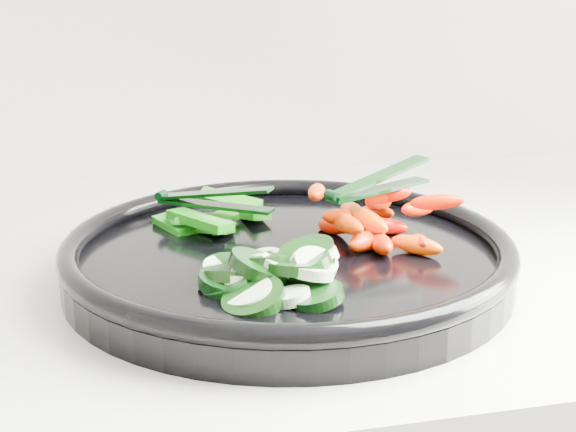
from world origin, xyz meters
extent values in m
cube|color=silver|center=(0.00, 1.70, 0.92)|extent=(2.02, 0.62, 0.03)
cylinder|color=black|center=(-0.22, 1.63, 0.94)|extent=(0.41, 0.41, 0.02)
torus|color=black|center=(-0.22, 1.63, 0.96)|extent=(0.41, 0.41, 0.02)
cylinder|color=black|center=(-0.27, 1.52, 0.96)|extent=(0.06, 0.06, 0.03)
cylinder|color=beige|center=(-0.27, 1.53, 0.96)|extent=(0.05, 0.05, 0.02)
cylinder|color=black|center=(-0.28, 1.56, 0.96)|extent=(0.05, 0.05, 0.03)
cylinder|color=beige|center=(-0.28, 1.55, 0.96)|extent=(0.03, 0.03, 0.02)
cylinder|color=black|center=(-0.28, 1.57, 0.96)|extent=(0.05, 0.05, 0.03)
cylinder|color=beige|center=(-0.28, 1.57, 0.96)|extent=(0.04, 0.05, 0.02)
cylinder|color=black|center=(-0.23, 1.52, 0.96)|extent=(0.06, 0.06, 0.02)
cylinder|color=#D0F0C0|center=(-0.25, 1.52, 0.96)|extent=(0.03, 0.03, 0.02)
cylinder|color=black|center=(-0.26, 1.59, 0.96)|extent=(0.04, 0.04, 0.02)
cylinder|color=#B6D2A8|center=(-0.25, 1.59, 0.96)|extent=(0.05, 0.05, 0.02)
cylinder|color=black|center=(-0.27, 1.57, 0.96)|extent=(0.04, 0.04, 0.01)
cylinder|color=beige|center=(-0.28, 1.56, 0.96)|extent=(0.04, 0.04, 0.01)
cylinder|color=black|center=(-0.28, 1.56, 0.96)|extent=(0.06, 0.06, 0.02)
cylinder|color=beige|center=(-0.28, 1.55, 0.96)|extent=(0.04, 0.04, 0.01)
cylinder|color=black|center=(-0.28, 1.55, 0.96)|extent=(0.05, 0.05, 0.02)
cylinder|color=beige|center=(-0.27, 1.55, 0.96)|extent=(0.04, 0.04, 0.02)
cylinder|color=black|center=(-0.23, 1.55, 0.97)|extent=(0.05, 0.05, 0.03)
cylinder|color=beige|center=(-0.21, 1.56, 0.97)|extent=(0.04, 0.04, 0.02)
cylinder|color=black|center=(-0.25, 1.57, 0.97)|extent=(0.05, 0.05, 0.02)
cylinder|color=#E1F4C3|center=(-0.26, 1.57, 0.97)|extent=(0.04, 0.04, 0.01)
cylinder|color=black|center=(-0.26, 1.56, 0.97)|extent=(0.06, 0.06, 0.03)
cylinder|color=beige|center=(-0.25, 1.55, 0.97)|extent=(0.04, 0.04, 0.02)
cylinder|color=black|center=(-0.22, 1.56, 0.97)|extent=(0.06, 0.06, 0.03)
cylinder|color=beige|center=(-0.22, 1.55, 0.97)|extent=(0.05, 0.05, 0.03)
cylinder|color=black|center=(-0.22, 1.58, 0.97)|extent=(0.06, 0.06, 0.02)
cylinder|color=beige|center=(-0.24, 1.57, 0.97)|extent=(0.03, 0.03, 0.02)
cylinder|color=black|center=(-0.24, 1.55, 0.97)|extent=(0.05, 0.05, 0.02)
cylinder|color=#E3F7C5|center=(-0.22, 1.53, 0.97)|extent=(0.04, 0.04, 0.01)
ellipsoid|color=#F12C00|center=(-0.16, 1.61, 0.96)|extent=(0.05, 0.05, 0.03)
ellipsoid|color=#EF5E00|center=(-0.12, 1.59, 0.96)|extent=(0.04, 0.04, 0.02)
ellipsoid|color=#F01200|center=(-0.17, 1.66, 0.96)|extent=(0.03, 0.05, 0.03)
ellipsoid|color=#F33400|center=(-0.12, 1.60, 0.96)|extent=(0.02, 0.04, 0.02)
ellipsoid|color=#DB5400|center=(-0.16, 1.64, 0.96)|extent=(0.02, 0.04, 0.02)
ellipsoid|color=red|center=(-0.15, 1.60, 0.96)|extent=(0.02, 0.05, 0.02)
ellipsoid|color=#E80D00|center=(-0.13, 1.65, 0.96)|extent=(0.05, 0.02, 0.02)
ellipsoid|color=#E64200|center=(-0.12, 1.69, 0.96)|extent=(0.03, 0.04, 0.02)
ellipsoid|color=#FF2900|center=(-0.17, 1.62, 0.98)|extent=(0.03, 0.05, 0.02)
ellipsoid|color=#FF4200|center=(-0.13, 1.68, 0.98)|extent=(0.05, 0.05, 0.03)
ellipsoid|color=#FF3300|center=(-0.16, 1.65, 0.98)|extent=(0.02, 0.05, 0.03)
ellipsoid|color=#ED4000|center=(-0.15, 1.63, 0.98)|extent=(0.04, 0.06, 0.02)
ellipsoid|color=#F62300|center=(-0.17, 1.64, 0.98)|extent=(0.05, 0.03, 0.02)
ellipsoid|color=#E04100|center=(-0.10, 1.65, 0.98)|extent=(0.05, 0.03, 0.02)
ellipsoid|color=#FB2300|center=(-0.13, 1.65, 0.99)|extent=(0.04, 0.03, 0.02)
ellipsoid|color=#E44500|center=(-0.19, 1.67, 0.99)|extent=(0.03, 0.05, 0.02)
ellipsoid|color=red|center=(-0.13, 1.65, 0.99)|extent=(0.05, 0.02, 0.02)
ellipsoid|color=#F22E00|center=(-0.09, 1.62, 0.99)|extent=(0.05, 0.03, 0.02)
cube|color=#0A6309|center=(-0.27, 1.70, 0.96)|extent=(0.03, 0.06, 0.02)
cube|color=#1E740B|center=(-0.27, 1.70, 0.96)|extent=(0.04, 0.06, 0.03)
cube|color=#0A6A0D|center=(-0.24, 1.72, 0.96)|extent=(0.03, 0.06, 0.02)
cube|color=#0A700B|center=(-0.28, 1.69, 0.96)|extent=(0.04, 0.04, 0.01)
cube|color=#246B0A|center=(-0.28, 1.70, 0.96)|extent=(0.06, 0.04, 0.02)
cube|color=#12710A|center=(-0.31, 1.71, 0.96)|extent=(0.04, 0.05, 0.01)
cube|color=#09620C|center=(-0.31, 1.72, 0.96)|extent=(0.03, 0.06, 0.03)
cube|color=#09610A|center=(-0.29, 1.68, 0.97)|extent=(0.06, 0.07, 0.01)
cube|color=#116F0A|center=(-0.25, 1.74, 0.97)|extent=(0.06, 0.05, 0.02)
cylinder|color=black|center=(-0.19, 1.62, 1.00)|extent=(0.01, 0.01, 0.01)
cube|color=black|center=(-0.14, 1.64, 1.00)|extent=(0.11, 0.06, 0.00)
cube|color=black|center=(-0.14, 1.64, 1.01)|extent=(0.10, 0.06, 0.02)
cylinder|color=black|center=(-0.32, 1.74, 0.98)|extent=(0.01, 0.01, 0.01)
cube|color=black|center=(-0.27, 1.71, 0.97)|extent=(0.10, 0.07, 0.00)
cube|color=black|center=(-0.27, 1.71, 0.99)|extent=(0.10, 0.07, 0.02)
camera|label=1|loc=(-0.37, 1.01, 1.18)|focal=50.00mm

